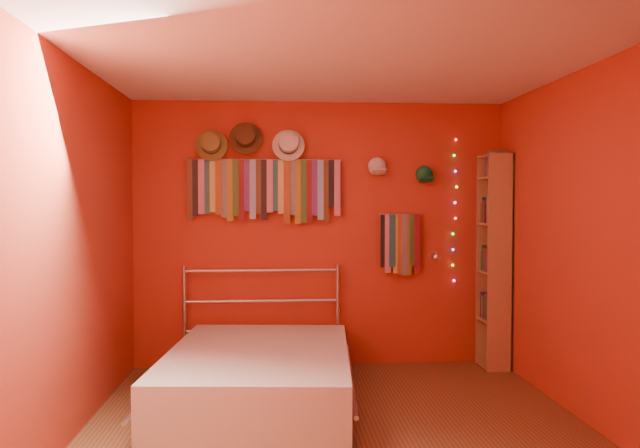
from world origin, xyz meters
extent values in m
plane|color=brown|center=(0.00, 0.00, 0.00)|extent=(3.50, 3.50, 0.00)
cube|color=#AD201C|center=(0.00, 1.75, 1.25)|extent=(3.50, 0.02, 2.50)
cube|color=#AD201C|center=(1.75, 0.00, 1.25)|extent=(0.02, 3.50, 2.50)
cube|color=#AD201C|center=(-1.75, 0.00, 1.25)|extent=(0.02, 3.50, 2.50)
cube|color=white|center=(0.00, 0.00, 2.50)|extent=(3.50, 3.50, 0.02)
cylinder|color=silver|center=(-0.53, 1.70, 1.95)|extent=(1.45, 0.01, 0.01)
cube|color=#492418|center=(-1.21, 1.69, 1.67)|extent=(0.06, 0.01, 0.57)
cube|color=black|center=(-1.16, 1.68, 1.69)|extent=(0.06, 0.01, 0.52)
cube|color=#B35987|center=(-1.11, 1.68, 1.70)|extent=(0.06, 0.01, 0.51)
cube|color=#185455|center=(-1.06, 1.69, 1.70)|extent=(0.06, 0.01, 0.50)
cube|color=#B7B249|center=(-1.00, 1.68, 1.71)|extent=(0.06, 0.01, 0.49)
cube|color=brown|center=(-0.95, 1.68, 1.69)|extent=(0.06, 0.01, 0.52)
cube|color=navy|center=(-0.90, 1.69, 1.68)|extent=(0.06, 0.01, 0.54)
cube|color=olive|center=(-0.84, 1.68, 1.66)|extent=(0.06, 0.01, 0.57)
cube|color=#2E4E1F|center=(-0.79, 1.68, 1.69)|extent=(0.06, 0.01, 0.52)
cube|color=#630F0E|center=(-0.74, 1.69, 1.66)|extent=(0.06, 0.01, 0.57)
cube|color=#34175D|center=(-0.69, 1.68, 1.71)|extent=(0.06, 0.01, 0.48)
cube|color=#6C8CC0|center=(-0.63, 1.68, 1.67)|extent=(0.06, 0.01, 0.55)
cube|color=#502F1A|center=(-0.58, 1.69, 1.69)|extent=(0.06, 0.01, 0.51)
cube|color=black|center=(-0.53, 1.68, 1.67)|extent=(0.06, 0.01, 0.56)
cube|color=#C2617B|center=(-0.48, 1.68, 1.70)|extent=(0.06, 0.01, 0.49)
cube|color=#1A505B|center=(-0.42, 1.69, 1.71)|extent=(0.06, 0.01, 0.48)
cube|color=#D1B053|center=(-0.37, 1.68, 1.70)|extent=(0.06, 0.01, 0.50)
cube|color=maroon|center=(-0.32, 1.68, 1.65)|extent=(0.06, 0.01, 0.60)
cube|color=navy|center=(-0.27, 1.69, 1.69)|extent=(0.06, 0.01, 0.52)
cube|color=olive|center=(-0.21, 1.68, 1.65)|extent=(0.06, 0.01, 0.60)
cube|color=#2C5220|center=(-0.16, 1.68, 1.66)|extent=(0.06, 0.01, 0.59)
cube|color=maroon|center=(-0.11, 1.69, 1.66)|extent=(0.06, 0.01, 0.57)
cube|color=#431965|center=(-0.05, 1.68, 1.69)|extent=(0.06, 0.01, 0.52)
cube|color=#6B8FBE|center=(0.00, 1.68, 1.67)|extent=(0.06, 0.01, 0.56)
cube|color=#522C1B|center=(0.05, 1.69, 1.66)|extent=(0.06, 0.01, 0.58)
cube|color=black|center=(0.10, 1.68, 1.73)|extent=(0.06, 0.01, 0.44)
cube|color=#BA5D7B|center=(0.16, 1.68, 1.69)|extent=(0.06, 0.01, 0.52)
cylinder|color=silver|center=(0.76, 1.70, 1.44)|extent=(0.40, 0.01, 0.01)
cube|color=black|center=(0.60, 1.69, 1.19)|extent=(0.06, 0.01, 0.50)
cube|color=#BF5F80|center=(0.64, 1.68, 1.16)|extent=(0.06, 0.01, 0.55)
cube|color=#184D55|center=(0.68, 1.68, 1.19)|extent=(0.06, 0.01, 0.50)
cube|color=#BCAB4B|center=(0.72, 1.69, 1.16)|extent=(0.06, 0.01, 0.56)
cube|color=brown|center=(0.76, 1.68, 1.15)|extent=(0.06, 0.01, 0.57)
cube|color=#131353|center=(0.80, 1.68, 1.15)|extent=(0.06, 0.01, 0.58)
cube|color=olive|center=(0.84, 1.69, 1.15)|extent=(0.06, 0.01, 0.58)
cube|color=#284B1E|center=(0.88, 1.68, 1.19)|extent=(0.06, 0.01, 0.49)
cube|color=maroon|center=(0.92, 1.68, 1.16)|extent=(0.06, 0.01, 0.55)
cylinder|color=olive|center=(-1.01, 1.69, 2.08)|extent=(0.29, 0.07, 0.29)
cylinder|color=olive|center=(-1.01, 1.64, 2.09)|extent=(0.17, 0.15, 0.19)
cylinder|color=#332314|center=(-1.01, 1.66, 2.08)|extent=(0.18, 0.06, 0.18)
cylinder|color=#4A311A|center=(-0.70, 1.69, 2.15)|extent=(0.31, 0.08, 0.30)
cylinder|color=#4A311A|center=(-0.70, 1.64, 2.16)|extent=(0.18, 0.15, 0.20)
cylinder|color=black|center=(-0.70, 1.66, 2.15)|extent=(0.19, 0.06, 0.19)
cylinder|color=silver|center=(-0.30, 1.69, 2.08)|extent=(0.30, 0.08, 0.30)
cylinder|color=silver|center=(-0.30, 1.64, 2.10)|extent=(0.18, 0.15, 0.20)
cylinder|color=black|center=(-0.30, 1.66, 2.09)|extent=(0.18, 0.06, 0.18)
ellipsoid|color=silver|center=(0.54, 1.70, 1.89)|extent=(0.18, 0.13, 0.18)
cube|color=silver|center=(0.54, 1.59, 1.84)|extent=(0.13, 0.09, 0.05)
ellipsoid|color=#186E34|center=(0.99, 1.70, 1.82)|extent=(0.17, 0.13, 0.17)
cube|color=#186E34|center=(0.99, 1.59, 1.77)|extent=(0.12, 0.09, 0.05)
sphere|color=#FF3333|center=(1.30, 1.71, 2.15)|extent=(0.02, 0.02, 0.02)
sphere|color=#33FF4C|center=(1.28, 1.71, 2.00)|extent=(0.02, 0.02, 0.02)
sphere|color=#4C66FF|center=(1.29, 1.71, 1.85)|extent=(0.02, 0.02, 0.02)
sphere|color=yellow|center=(1.31, 1.71, 1.70)|extent=(0.02, 0.02, 0.02)
sphere|color=#FF4CCC|center=(1.29, 1.71, 1.55)|extent=(0.02, 0.02, 0.02)
sphere|color=#FF3333|center=(1.30, 1.71, 1.40)|extent=(0.02, 0.02, 0.02)
sphere|color=#33FF4C|center=(1.27, 1.71, 1.25)|extent=(0.02, 0.02, 0.02)
sphere|color=#4C66FF|center=(1.28, 1.71, 1.10)|extent=(0.02, 0.02, 0.02)
sphere|color=yellow|center=(1.27, 1.71, 0.95)|extent=(0.02, 0.02, 0.02)
sphere|color=#FF4CCC|center=(1.29, 1.71, 0.80)|extent=(0.02, 0.02, 0.02)
cylinder|color=silver|center=(1.05, 1.73, 1.03)|extent=(0.03, 0.03, 0.03)
cylinder|color=silver|center=(1.05, 1.61, 1.06)|extent=(0.01, 0.24, 0.08)
sphere|color=white|center=(1.05, 1.49, 1.05)|extent=(0.07, 0.07, 0.07)
cube|color=#A16849|center=(1.62, 1.37, 1.00)|extent=(0.24, 0.02, 2.00)
cube|color=#A16849|center=(1.62, 1.69, 1.00)|extent=(0.24, 0.02, 2.00)
cube|color=#A16849|center=(1.74, 1.53, 1.00)|extent=(0.02, 0.34, 2.00)
cube|color=#A16849|center=(1.62, 1.53, 0.02)|extent=(0.24, 0.32, 0.02)
cube|color=#A16849|center=(1.62, 1.53, 0.45)|extent=(0.24, 0.32, 0.02)
cube|color=#A16849|center=(1.62, 1.53, 0.90)|extent=(0.24, 0.32, 0.02)
cube|color=#A16849|center=(1.62, 1.53, 1.35)|extent=(0.24, 0.32, 0.02)
cube|color=#A16849|center=(1.62, 1.53, 1.78)|extent=(0.24, 0.32, 0.02)
cube|color=#A16849|center=(1.62, 1.53, 1.98)|extent=(0.24, 0.32, 0.02)
cylinder|color=silver|center=(-1.27, 1.65, 0.48)|extent=(0.04, 0.04, 0.97)
cylinder|color=silver|center=(0.16, 1.65, 0.48)|extent=(0.04, 0.04, 0.97)
cylinder|color=silver|center=(-0.55, 1.65, 0.36)|extent=(1.43, 0.02, 0.02)
cylinder|color=silver|center=(-0.55, 1.65, 0.63)|extent=(1.43, 0.02, 0.02)
cylinder|color=silver|center=(-0.55, 1.65, 0.92)|extent=(1.43, 0.02, 0.02)
cube|color=beige|center=(-0.55, 0.63, 0.22)|extent=(1.52, 2.04, 0.39)
cylinder|color=silver|center=(-1.27, 0.63, 0.20)|extent=(0.19, 1.93, 0.03)
cylinder|color=silver|center=(0.16, 0.63, 0.20)|extent=(0.19, 1.93, 0.03)
camera|label=1|loc=(-0.42, -4.15, 1.55)|focal=35.00mm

